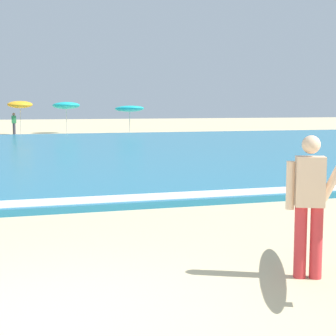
# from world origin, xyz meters

# --- Properties ---
(ground_plane) EXTENTS (160.00, 160.00, 0.00)m
(ground_plane) POSITION_xyz_m (0.00, 0.00, 0.00)
(ground_plane) COLOR beige
(sea) EXTENTS (120.00, 28.00, 0.14)m
(sea) POSITION_xyz_m (0.00, 19.24, 0.07)
(sea) COLOR teal
(sea) RESTS_ON ground
(surf_foam) EXTENTS (120.00, 0.82, 0.01)m
(surf_foam) POSITION_xyz_m (0.00, 5.84, 0.15)
(surf_foam) COLOR white
(surf_foam) RESTS_ON sea
(surfer_with_board) EXTENTS (1.39, 2.42, 1.73)m
(surfer_with_board) POSITION_xyz_m (3.36, 0.34, 1.03)
(surfer_with_board) COLOR red
(surfer_with_board) RESTS_ON ground
(beach_umbrella_4) EXTENTS (1.78, 1.81, 2.48)m
(beach_umbrella_4) POSITION_xyz_m (0.94, 35.25, 2.16)
(beach_umbrella_4) COLOR beige
(beach_umbrella_4) RESTS_ON ground
(beach_umbrella_5) EXTENTS (2.06, 2.08, 2.41)m
(beach_umbrella_5) POSITION_xyz_m (4.37, 36.55, 2.10)
(beach_umbrella_5) COLOR beige
(beach_umbrella_5) RESTS_ON ground
(beach_umbrella_6) EXTENTS (2.18, 2.21, 2.15)m
(beach_umbrella_6) POSITION_xyz_m (8.82, 34.45, 1.86)
(beach_umbrella_6) COLOR beige
(beach_umbrella_6) RESTS_ON ground
(beachgoer_near_row_right) EXTENTS (0.32, 0.20, 1.58)m
(beachgoer_near_row_right) POSITION_xyz_m (0.48, 34.85, 0.84)
(beachgoer_near_row_right) COLOR #383842
(beachgoer_near_row_right) RESTS_ON ground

